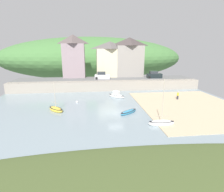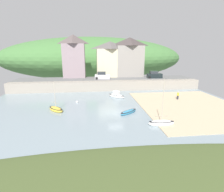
% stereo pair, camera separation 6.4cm
% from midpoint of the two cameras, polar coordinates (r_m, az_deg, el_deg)
% --- Properties ---
extents(ground, '(48.00, 41.00, 0.61)m').
position_cam_midpoint_polar(ground, '(20.98, 8.79, -13.69)').
color(ground, gray).
extents(quay_seawall, '(48.00, 9.40, 2.40)m').
position_cam_midpoint_polar(quay_seawall, '(45.83, -1.70, 3.60)').
color(quay_seawall, gray).
rests_on(quay_seawall, ground).
extents(hillside_backdrop, '(80.00, 44.00, 18.30)m').
position_cam_midpoint_polar(hillside_backdrop, '(82.63, -6.46, 11.91)').
color(hillside_backdrop, '#427239').
rests_on(hillside_backdrop, ground).
extents(waterfront_building_left, '(6.35, 5.21, 11.74)m').
position_cam_midpoint_polar(waterfront_building_left, '(52.79, -12.02, 12.42)').
color(waterfront_building_left, gray).
rests_on(waterfront_building_left, ground).
extents(waterfront_building_centre, '(8.00, 5.25, 10.01)m').
position_cam_midpoint_polar(waterfront_building_centre, '(52.89, -0.57, 11.76)').
color(waterfront_building_centre, beige).
rests_on(waterfront_building_centre, ground).
extents(waterfront_building_right, '(8.02, 5.36, 11.10)m').
position_cam_midpoint_polar(waterfront_building_right, '(53.76, 5.61, 12.33)').
color(waterfront_building_right, gray).
rests_on(waterfront_building_right, ground).
extents(sailboat_far_left, '(3.49, 3.06, 0.67)m').
position_cam_midpoint_polar(sailboat_far_left, '(29.29, 5.32, -5.13)').
color(sailboat_far_left, teal).
rests_on(sailboat_far_left, ground).
extents(sailboat_blue_trim, '(3.70, 3.54, 1.64)m').
position_cam_midpoint_polar(sailboat_blue_trim, '(38.85, 1.49, 0.16)').
color(sailboat_blue_trim, white).
rests_on(sailboat_blue_trim, ground).
extents(sailboat_white_hull, '(3.25, 3.38, 5.17)m').
position_cam_midpoint_polar(sailboat_white_hull, '(31.73, -17.42, -4.04)').
color(sailboat_white_hull, gold).
rests_on(sailboat_white_hull, ground).
extents(dinghy_open_wooden, '(3.63, 1.20, 6.64)m').
position_cam_midpoint_polar(dinghy_open_wooden, '(25.64, 15.55, -8.25)').
color(dinghy_open_wooden, white).
rests_on(dinghy_open_wooden, ground).
extents(parked_car_near_slipway, '(4.25, 2.11, 1.95)m').
position_cam_midpoint_polar(parked_car_near_slipway, '(48.62, -3.06, 6.43)').
color(parked_car_near_slipway, '#BBB8BD').
rests_on(parked_car_near_slipway, ground).
extents(parked_car_by_wall, '(4.20, 1.96, 1.95)m').
position_cam_midpoint_polar(parked_car_by_wall, '(51.58, 13.41, 6.52)').
color(parked_car_by_wall, black).
rests_on(parked_car_by_wall, ground).
extents(person_on_slipway, '(0.34, 0.34, 1.62)m').
position_cam_midpoint_polar(person_on_slipway, '(39.12, 20.35, 0.23)').
color(person_on_slipway, '#282833').
rests_on(person_on_slipway, ground).
extents(mooring_buoy, '(0.45, 0.45, 0.45)m').
position_cam_midpoint_polar(mooring_buoy, '(35.66, -11.07, -1.87)').
color(mooring_buoy, silver).
rests_on(mooring_buoy, ground).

